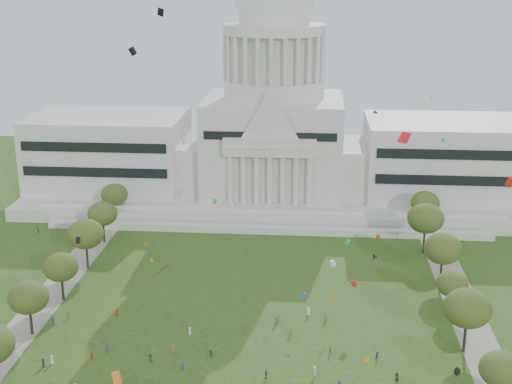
% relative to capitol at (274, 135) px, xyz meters
% --- Properties ---
extents(capitol, '(160.00, 64.50, 91.30)m').
position_rel_capitol_xyz_m(capitol, '(0.00, 0.00, 0.00)').
color(capitol, silver).
rests_on(capitol, ground).
extents(path_left, '(8.00, 160.00, 0.04)m').
position_rel_capitol_xyz_m(path_left, '(-48.00, -83.59, -22.28)').
color(path_left, gray).
rests_on(path_left, ground).
extents(path_right, '(8.00, 160.00, 0.04)m').
position_rel_capitol_xyz_m(path_right, '(48.00, -83.59, -22.28)').
color(path_right, gray).
rests_on(path_right, ground).
extents(row_tree_r_1, '(7.58, 7.58, 10.78)m').
position_rel_capitol_xyz_m(row_tree_r_1, '(46.22, -115.34, -14.64)').
color(row_tree_r_1, black).
rests_on(row_tree_r_1, ground).
extents(row_tree_l_2, '(8.42, 8.42, 11.97)m').
position_rel_capitol_xyz_m(row_tree_l_2, '(-45.04, -96.29, -13.79)').
color(row_tree_l_2, black).
rests_on(row_tree_l_2, ground).
extents(row_tree_r_2, '(9.55, 9.55, 13.58)m').
position_rel_capitol_xyz_m(row_tree_r_2, '(44.17, -96.15, -12.64)').
color(row_tree_r_2, black).
rests_on(row_tree_r_2, ground).
extents(row_tree_l_3, '(8.12, 8.12, 11.55)m').
position_rel_capitol_xyz_m(row_tree_l_3, '(-44.09, -79.67, -14.09)').
color(row_tree_l_3, black).
rests_on(row_tree_l_3, ground).
extents(row_tree_r_3, '(7.01, 7.01, 9.98)m').
position_rel_capitol_xyz_m(row_tree_r_3, '(44.40, -79.10, -15.21)').
color(row_tree_r_3, black).
rests_on(row_tree_r_3, ground).
extents(row_tree_l_4, '(9.29, 9.29, 13.21)m').
position_rel_capitol_xyz_m(row_tree_l_4, '(-44.08, -61.17, -12.90)').
color(row_tree_l_4, black).
rests_on(row_tree_l_4, ground).
extents(row_tree_r_4, '(9.19, 9.19, 13.06)m').
position_rel_capitol_xyz_m(row_tree_r_4, '(44.76, -63.55, -13.01)').
color(row_tree_r_4, black).
rests_on(row_tree_r_4, ground).
extents(row_tree_l_5, '(8.33, 8.33, 11.85)m').
position_rel_capitol_xyz_m(row_tree_l_5, '(-45.22, -42.58, -13.88)').
color(row_tree_l_5, black).
rests_on(row_tree_l_5, ground).
extents(row_tree_r_5, '(9.82, 9.82, 13.96)m').
position_rel_capitol_xyz_m(row_tree_r_5, '(43.49, -43.40, -12.37)').
color(row_tree_r_5, black).
rests_on(row_tree_r_5, ground).
extents(row_tree_l_6, '(8.19, 8.19, 11.64)m').
position_rel_capitol_xyz_m(row_tree_l_6, '(-46.87, -24.45, -14.02)').
color(row_tree_l_6, black).
rests_on(row_tree_l_6, ground).
extents(row_tree_r_6, '(8.42, 8.42, 11.97)m').
position_rel_capitol_xyz_m(row_tree_r_6, '(45.96, -25.46, -13.79)').
color(row_tree_r_6, black).
rests_on(row_tree_r_6, ground).
extents(person_0, '(0.97, 0.84, 1.68)m').
position_rel_capitol_xyz_m(person_0, '(29.71, -107.86, -21.46)').
color(person_0, '#26262B').
rests_on(person_0, ground).
extents(person_2, '(0.90, 0.88, 1.60)m').
position_rel_capitol_xyz_m(person_2, '(26.66, -100.37, -21.50)').
color(person_2, navy).
rests_on(person_2, ground).
extents(person_3, '(0.76, 1.33, 2.00)m').
position_rel_capitol_xyz_m(person_3, '(14.34, -107.42, -21.30)').
color(person_3, silver).
rests_on(person_3, ground).
extents(person_4, '(0.92, 1.21, 1.83)m').
position_rel_capitol_xyz_m(person_4, '(5.28, -109.20, -21.38)').
color(person_4, '#33723F').
rests_on(person_4, ground).
extents(person_5, '(1.55, 1.21, 1.57)m').
position_rel_capitol_xyz_m(person_5, '(-6.18, -102.13, -21.51)').
color(person_5, '#33723F').
rests_on(person_5, ground).
extents(person_8, '(0.91, 0.61, 1.80)m').
position_rel_capitol_xyz_m(person_8, '(-17.71, -105.17, -21.40)').
color(person_8, '#33723F').
rests_on(person_8, ground).
extents(person_10, '(0.51, 0.93, 1.58)m').
position_rel_capitol_xyz_m(person_10, '(17.45, -99.21, -21.50)').
color(person_10, '#994C8C').
rests_on(person_10, ground).
extents(distant_crowd, '(61.35, 34.77, 1.95)m').
position_rel_capitol_xyz_m(distant_crowd, '(-13.53, -99.47, -21.42)').
color(distant_crowd, silver).
rests_on(distant_crowd, ground).
extents(kite_swarm, '(92.42, 101.91, 63.12)m').
position_rel_capitol_xyz_m(kite_swarm, '(0.76, -108.21, 3.68)').
color(kite_swarm, green).
rests_on(kite_swarm, ground).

